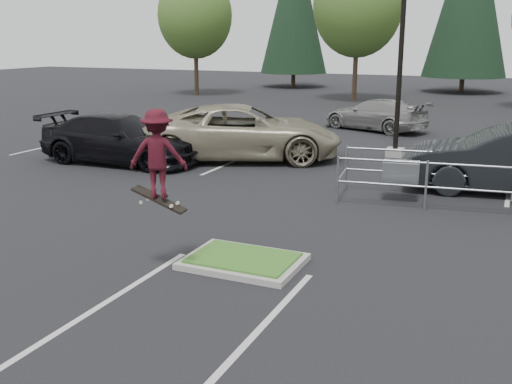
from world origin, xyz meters
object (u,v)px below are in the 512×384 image
at_px(cart_corral, 407,172).
at_px(car_far_silver, 377,115).
at_px(decid_a, 195,18).
at_px(decid_b, 358,9).
at_px(light_pole, 402,28).
at_px(car_l_tan, 239,132).
at_px(car_l_black, 120,139).
at_px(skateboarder, 157,155).
at_px(car_r_charc, 512,159).
at_px(conif_a, 294,2).

height_order(cart_corral, car_far_silver, car_far_silver).
height_order(decid_a, decid_b, decid_b).
height_order(decid_b, car_far_silver, decid_b).
bearing_deg(light_pole, car_l_tan, -151.13).
relative_size(cart_corral, car_far_silver, 0.93).
height_order(car_l_tan, car_far_silver, car_l_tan).
bearing_deg(decid_b, car_l_tan, -85.94).
bearing_deg(car_l_black, light_pole, -60.82).
relative_size(light_pole, cart_corral, 2.16).
bearing_deg(car_far_silver, car_l_tan, 2.72).
xyz_separation_m(cart_corral, skateboarder, (-3.19, -6.93, 1.44)).
height_order(decid_b, car_l_black, decid_b).
bearing_deg(light_pole, car_r_charc, -44.77).
relative_size(conif_a, car_l_tan, 1.87).
xyz_separation_m(light_pole, car_l_tan, (-5.00, -2.76, -3.59)).
xyz_separation_m(car_l_tan, car_l_black, (-3.50, -2.24, -0.13)).
distance_m(car_l_tan, car_r_charc, 9.08).
relative_size(decid_b, cart_corral, 2.06).
xyz_separation_m(decid_b, car_far_silver, (4.44, -12.53, -5.31)).
bearing_deg(skateboarder, light_pole, -117.19).
relative_size(decid_a, conif_a, 0.69).
distance_m(car_r_charc, car_far_silver, 11.67).
height_order(conif_a, car_r_charc, conif_a).
height_order(light_pole, car_l_black, light_pole).
bearing_deg(decid_b, light_pole, -70.65).
xyz_separation_m(decid_b, car_r_charc, (10.51, -22.50, -5.08)).
xyz_separation_m(light_pole, car_l_black, (-8.50, -5.00, -3.72)).
relative_size(skateboarder, car_r_charc, 0.32).
height_order(car_r_charc, car_far_silver, car_r_charc).
bearing_deg(car_l_black, car_r_charc, -86.56).
bearing_deg(light_pole, car_l_black, -149.53).
xyz_separation_m(decid_b, car_l_tan, (1.51, -21.29, -5.08)).
relative_size(cart_corral, car_l_black, 0.81).
bearing_deg(decid_a, car_l_tan, -56.98).
bearing_deg(decid_a, car_far_silver, -36.20).
bearing_deg(car_r_charc, conif_a, -157.79).
height_order(car_l_tan, car_l_black, car_l_tan).
bearing_deg(conif_a, cart_corral, -64.85).
relative_size(cart_corral, car_r_charc, 0.81).
bearing_deg(car_far_silver, car_l_black, -9.09).
distance_m(decid_b, skateboarder, 32.12).
relative_size(decid_a, car_far_silver, 1.78).
bearing_deg(skateboarder, decid_b, -101.06).
height_order(conif_a, car_l_tan, conif_a).
height_order(decid_b, car_r_charc, decid_b).
xyz_separation_m(conif_a, skateboarder, (12.80, -41.00, -4.85)).
height_order(light_pole, conif_a, conif_a).
height_order(light_pole, car_l_tan, light_pole).
height_order(cart_corral, car_l_tan, car_l_tan).
height_order(skateboarder, car_l_black, skateboarder).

